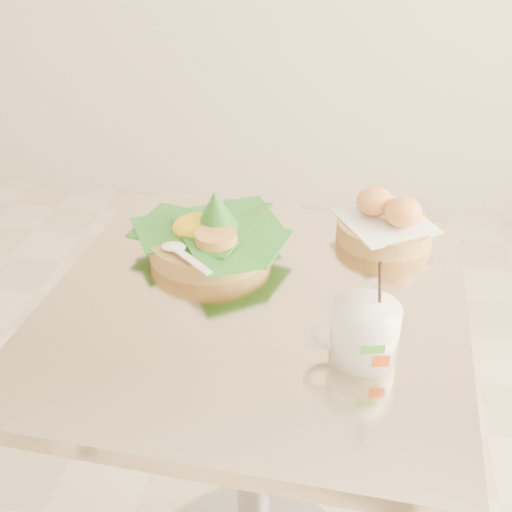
% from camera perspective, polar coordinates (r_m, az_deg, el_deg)
% --- Properties ---
extents(cafe_table, '(0.73, 0.73, 0.75)m').
position_cam_1_polar(cafe_table, '(1.22, -0.18, -12.57)').
color(cafe_table, gray).
rests_on(cafe_table, floor).
extents(rice_basket, '(0.29, 0.29, 0.14)m').
position_cam_1_polar(rice_basket, '(1.20, -4.16, 1.93)').
color(rice_basket, '#B18A4B').
rests_on(rice_basket, cafe_table).
extents(bread_basket, '(0.22, 0.22, 0.10)m').
position_cam_1_polar(bread_basket, '(1.27, 11.45, 2.92)').
color(bread_basket, '#B18A4B').
rests_on(bread_basket, cafe_table).
extents(coffee_mug, '(0.14, 0.10, 0.17)m').
position_cam_1_polar(coffee_mug, '(0.96, 9.48, -6.56)').
color(coffee_mug, white).
rests_on(coffee_mug, cafe_table).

